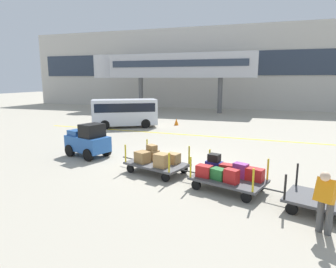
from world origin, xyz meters
TOP-DOWN VIEW (x-y plane):
  - ground_plane at (0.00, 0.00)m, footprint 120.00×120.00m
  - apron_lead_line at (-0.91, 6.81)m, footprint 21.90×1.27m
  - terminal_building at (0.00, 25.98)m, footprint 55.77×2.51m
  - jet_bridge at (-6.94, 19.99)m, footprint 18.74×3.00m
  - baggage_tug at (-4.01, 0.10)m, footprint 2.34×1.78m
  - baggage_cart_lead at (-0.08, -1.25)m, footprint 3.07×2.07m
  - baggage_cart_middle at (2.72, -2.14)m, footprint 3.07×2.07m
  - baggage_cart_tail at (5.61, -3.18)m, footprint 3.07×2.07m
  - baggage_handler at (5.20, -4.34)m, footprint 0.56×0.57m
  - shuttle_van at (-6.24, 8.50)m, footprint 5.12×4.01m
  - safety_cone_near at (-2.72, 10.51)m, footprint 0.36×0.36m

SIDE VIEW (x-z plane):
  - ground_plane at x=0.00m, z-range 0.00..0.00m
  - apron_lead_line at x=-0.91m, z-range 0.00..0.01m
  - safety_cone_near at x=-2.72m, z-range 0.00..0.55m
  - baggage_cart_tail at x=5.61m, z-range -0.20..0.90m
  - baggage_cart_lead at x=-0.08m, z-range -0.04..1.06m
  - baggage_cart_middle at x=2.72m, z-range -0.04..1.06m
  - baggage_tug at x=-4.01m, z-range -0.04..1.54m
  - baggage_handler at x=5.20m, z-range 0.08..1.65m
  - shuttle_van at x=-6.24m, z-range 0.19..2.28m
  - terminal_building at x=0.00m, z-range 0.01..9.91m
  - jet_bridge at x=-6.94m, z-range 1.83..8.18m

